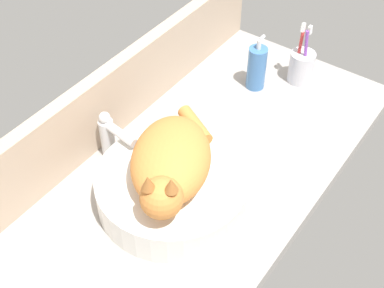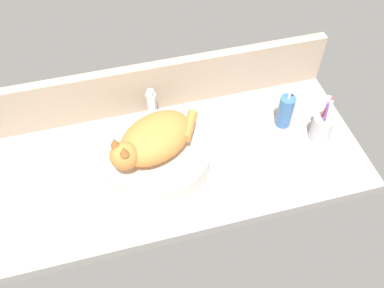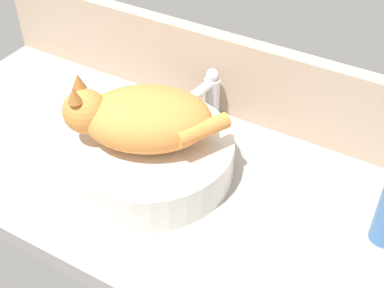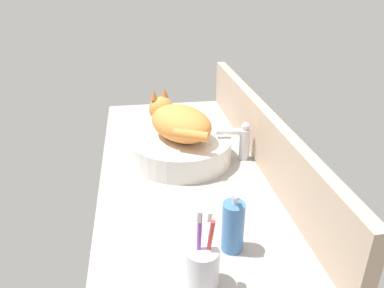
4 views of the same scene
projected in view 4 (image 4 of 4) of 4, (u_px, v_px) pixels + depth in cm
name	position (u px, v px, depth cm)	size (l,w,h in cm)	color
ground_plane	(185.00, 171.00, 127.22)	(127.83, 55.81, 4.00)	#9E9993
backsplash_panel	(262.00, 135.00, 125.72)	(127.83, 3.60, 19.48)	tan
sink_basin	(181.00, 149.00, 128.93)	(34.33, 34.33, 8.16)	silver
cat	(178.00, 121.00, 125.60)	(30.13, 26.88, 14.00)	orange
faucet	(241.00, 140.00, 128.15)	(4.09, 11.86, 13.60)	silver
soap_dispenser	(233.00, 226.00, 86.98)	(5.27, 5.27, 16.03)	#3F72B2
toothbrush_cup	(203.00, 266.00, 77.66)	(7.08, 7.08, 18.71)	silver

